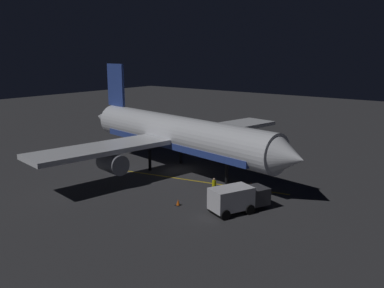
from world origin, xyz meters
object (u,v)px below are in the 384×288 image
(traffic_cone_near_left, at_px, (270,170))
(traffic_cone_under_wing, at_px, (251,185))
(catering_truck, at_px, (227,143))
(ground_crew_worker, at_px, (214,186))
(baggage_truck, at_px, (237,199))
(airliner, at_px, (175,134))
(traffic_cone_near_right, at_px, (178,203))

(traffic_cone_near_left, relative_size, traffic_cone_under_wing, 1.00)
(traffic_cone_under_wing, bearing_deg, catering_truck, -137.05)
(ground_crew_worker, height_order, traffic_cone_under_wing, ground_crew_worker)
(traffic_cone_near_left, bearing_deg, baggage_truck, 15.71)
(baggage_truck, relative_size, ground_crew_worker, 3.33)
(airliner, height_order, traffic_cone_near_right, airliner)
(ground_crew_worker, relative_size, traffic_cone_near_right, 3.16)
(airliner, height_order, baggage_truck, airliner)
(airliner, distance_m, baggage_truck, 15.23)
(airliner, bearing_deg, ground_crew_worker, 62.39)
(airliner, xyz_separation_m, traffic_cone_under_wing, (0.35, 10.58, -4.05))
(baggage_truck, bearing_deg, traffic_cone_near_left, -164.29)
(catering_truck, bearing_deg, traffic_cone_near_left, 62.63)
(airliner, xyz_separation_m, traffic_cone_near_right, (9.03, 7.96, -4.05))
(ground_crew_worker, xyz_separation_m, traffic_cone_under_wing, (-4.31, 1.67, -0.64))
(catering_truck, xyz_separation_m, traffic_cone_under_wing, (11.43, 10.64, -1.05))
(baggage_truck, height_order, traffic_cone_under_wing, baggage_truck)
(airliner, xyz_separation_m, catering_truck, (-11.08, -0.07, -3.00))
(catering_truck, height_order, traffic_cone_near_left, catering_truck)
(baggage_truck, distance_m, traffic_cone_near_right, 5.55)
(ground_crew_worker, bearing_deg, traffic_cone_near_left, 177.75)
(airliner, relative_size, traffic_cone_near_left, 64.22)
(ground_crew_worker, distance_m, traffic_cone_near_left, 10.90)
(airliner, xyz_separation_m, traffic_cone_near_left, (-6.22, 9.34, -4.05))
(airliner, relative_size, traffic_cone_under_wing, 64.22)
(ground_crew_worker, bearing_deg, baggage_truck, 59.45)
(ground_crew_worker, bearing_deg, catering_truck, -150.31)
(baggage_truck, xyz_separation_m, ground_crew_worker, (-2.47, -4.18, -0.31))
(airliner, xyz_separation_m, baggage_truck, (7.13, 13.09, -3.10))
(ground_crew_worker, relative_size, traffic_cone_under_wing, 3.16)
(traffic_cone_near_right, relative_size, traffic_cone_under_wing, 1.00)
(traffic_cone_under_wing, bearing_deg, traffic_cone_near_right, -16.78)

